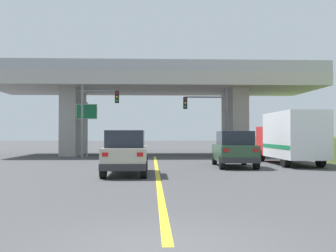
{
  "coord_description": "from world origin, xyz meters",
  "views": [
    {
      "loc": [
        -0.27,
        -6.8,
        1.86
      ],
      "look_at": [
        0.76,
        19.03,
        2.36
      ],
      "focal_mm": 44.24,
      "sensor_mm": 36.0,
      "label": 1
    }
  ],
  "objects_px": {
    "box_truck": "(291,137)",
    "traffic_signal_farside": "(94,109)",
    "suv_crossing": "(234,149)",
    "traffic_signal_nearside": "(211,113)",
    "highway_sign": "(87,116)",
    "suv_lead": "(126,152)"
  },
  "relations": [
    {
      "from": "box_truck",
      "to": "traffic_signal_nearside",
      "type": "bearing_deg",
      "value": 113.75
    },
    {
      "from": "traffic_signal_farside",
      "to": "suv_lead",
      "type": "bearing_deg",
      "value": -76.23
    },
    {
      "from": "box_truck",
      "to": "highway_sign",
      "type": "relative_size",
      "value": 1.64
    },
    {
      "from": "suv_crossing",
      "to": "traffic_signal_farside",
      "type": "bearing_deg",
      "value": 135.72
    },
    {
      "from": "suv_lead",
      "to": "highway_sign",
      "type": "relative_size",
      "value": 1.06
    },
    {
      "from": "suv_crossing",
      "to": "box_truck",
      "type": "bearing_deg",
      "value": 25.9
    },
    {
      "from": "traffic_signal_nearside",
      "to": "traffic_signal_farside",
      "type": "xyz_separation_m",
      "value": [
        -9.35,
        -0.25,
        0.26
      ]
    },
    {
      "from": "traffic_signal_nearside",
      "to": "highway_sign",
      "type": "relative_size",
      "value": 1.24
    },
    {
      "from": "traffic_signal_farside",
      "to": "box_truck",
      "type": "bearing_deg",
      "value": -31.64
    },
    {
      "from": "suv_crossing",
      "to": "traffic_signal_farside",
      "type": "distance_m",
      "value": 13.61
    },
    {
      "from": "traffic_signal_farside",
      "to": "suv_crossing",
      "type": "bearing_deg",
      "value": -46.46
    },
    {
      "from": "suv_lead",
      "to": "highway_sign",
      "type": "height_order",
      "value": "highway_sign"
    },
    {
      "from": "box_truck",
      "to": "highway_sign",
      "type": "xyz_separation_m",
      "value": [
        -13.8,
        9.66,
        1.67
      ]
    },
    {
      "from": "traffic_signal_nearside",
      "to": "highway_sign",
      "type": "distance_m",
      "value": 10.28
    },
    {
      "from": "traffic_signal_nearside",
      "to": "suv_crossing",
      "type": "bearing_deg",
      "value": -90.95
    },
    {
      "from": "suv_lead",
      "to": "traffic_signal_farside",
      "type": "relative_size",
      "value": 0.78
    },
    {
      "from": "box_truck",
      "to": "highway_sign",
      "type": "height_order",
      "value": "highway_sign"
    },
    {
      "from": "suv_crossing",
      "to": "highway_sign",
      "type": "bearing_deg",
      "value": 133.67
    },
    {
      "from": "traffic_signal_nearside",
      "to": "suv_lead",
      "type": "bearing_deg",
      "value": -113.19
    },
    {
      "from": "traffic_signal_farside",
      "to": "highway_sign",
      "type": "relative_size",
      "value": 1.35
    },
    {
      "from": "suv_lead",
      "to": "traffic_signal_farside",
      "type": "bearing_deg",
      "value": 103.77
    },
    {
      "from": "box_truck",
      "to": "traffic_signal_farside",
      "type": "bearing_deg",
      "value": 148.36
    }
  ]
}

